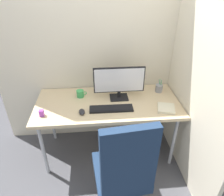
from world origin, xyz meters
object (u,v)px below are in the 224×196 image
Objects in this scene: pen_holder at (159,88)px; desk_clamp_accessory at (42,113)px; office_chair at (123,170)px; monitor at (119,81)px; keyboard at (111,109)px; mouse at (82,112)px; notebook at (166,108)px; coffee_mug at (80,94)px.

desk_clamp_accessory is (-1.35, -0.39, -0.01)m from pen_holder.
office_chair is at bearing -38.54° from desk_clamp_accessory.
monitor reaches higher than keyboard.
office_chair reaches higher than mouse.
notebook is at bearing -7.25° from mouse.
office_chair is 0.69m from keyboard.
office_chair is at bearing -86.00° from keyboard.
mouse is 0.62× the size of pen_holder.
pen_holder is at bearing 16.02° from desk_clamp_accessory.
pen_holder is at bearing 100.43° from notebook.
pen_holder is 1.42× the size of coffee_mug.
coffee_mug is at bearing 111.93° from office_chair.
monitor reaches higher than notebook.
keyboard is 4.42× the size of mouse.
office_chair is 10.79× the size of mouse.
mouse is 0.57× the size of notebook.
coffee_mug is at bearing -177.79° from pen_holder.
monitor is 0.55m from mouse.
office_chair is at bearing -119.87° from pen_holder.
mouse is 0.34m from coffee_mug.
mouse is (-0.36, 0.63, 0.19)m from office_chair.
notebook is (-0.03, -0.39, -0.03)m from pen_holder.
keyboard is at bearing -151.49° from pen_holder.
mouse is 1.52× the size of desk_clamp_accessory.
pen_holder reaches higher than coffee_mug.
monitor is 0.49m from coffee_mug.
keyboard is at bearing 3.88° from desk_clamp_accessory.
office_chair is 0.99m from monitor.
mouse is at bearing -85.53° from coffee_mug.
notebook is (0.59, -0.05, 0.00)m from keyboard.
office_chair is 2.44× the size of keyboard.
desk_clamp_accessory is (-0.77, 0.62, 0.21)m from office_chair.
coffee_mug reaches higher than keyboard.
monitor is 0.33m from keyboard.
monitor reaches higher than pen_holder.
office_chair is 6.16× the size of notebook.
notebook is (0.91, -0.01, -0.00)m from mouse.
desk_clamp_accessory reaches higher than keyboard.
coffee_mug is (-0.03, 0.34, 0.02)m from mouse.
monitor is at bearing 85.92° from office_chair.
keyboard is (-0.05, 0.66, 0.19)m from office_chair.
mouse is at bearing 1.46° from desk_clamp_accessory.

